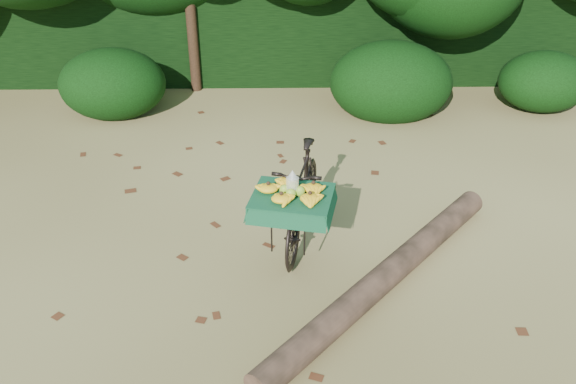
{
  "coord_description": "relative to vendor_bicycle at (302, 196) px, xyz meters",
  "views": [
    {
      "loc": [
        -0.33,
        -5.1,
        3.94
      ],
      "look_at": [
        -0.24,
        0.14,
        0.88
      ],
      "focal_mm": 38.0,
      "sensor_mm": 36.0,
      "label": 1
    }
  ],
  "objects": [
    {
      "name": "leaf_litter",
      "position": [
        0.08,
        0.05,
        -0.55
      ],
      "size": [
        7.0,
        7.3,
        0.01
      ],
      "primitive_type": null,
      "color": "#502915",
      "rests_on": "ground"
    },
    {
      "name": "fallen_log",
      "position": [
        0.81,
        -0.87,
        -0.42
      ],
      "size": [
        2.73,
        3.03,
        0.27
      ],
      "primitive_type": "cylinder",
      "rotation": [
        1.57,
        0.0,
        -0.73
      ],
      "color": "brown",
      "rests_on": "ground"
    },
    {
      "name": "ground",
      "position": [
        0.08,
        -0.6,
        -0.56
      ],
      "size": [
        80.0,
        80.0,
        0.0
      ],
      "primitive_type": "plane",
      "color": "tan",
      "rests_on": "ground"
    },
    {
      "name": "hedge_backdrop",
      "position": [
        0.08,
        5.7,
        0.34
      ],
      "size": [
        26.0,
        1.8,
        1.8
      ],
      "primitive_type": "cube",
      "color": "black",
      "rests_on": "ground"
    },
    {
      "name": "vendor_bicycle",
      "position": [
        0.0,
        0.0,
        0.0
      ],
      "size": [
        1.02,
        1.92,
        1.09
      ],
      "rotation": [
        0.0,
        0.0,
        -0.22
      ],
      "color": "black",
      "rests_on": "ground"
    },
    {
      "name": "bush_clumps",
      "position": [
        0.58,
        3.7,
        -0.11
      ],
      "size": [
        8.8,
        1.7,
        0.9
      ],
      "primitive_type": null,
      "color": "black",
      "rests_on": "ground"
    }
  ]
}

